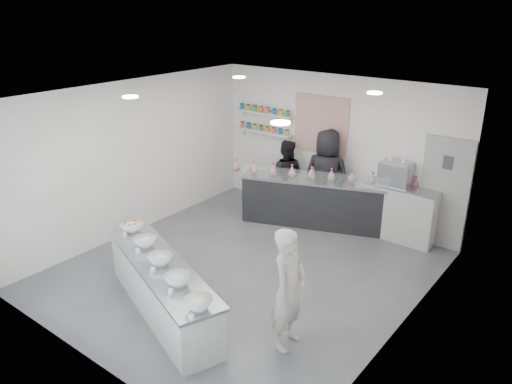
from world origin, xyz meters
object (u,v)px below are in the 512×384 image
at_px(staff_left, 286,176).
at_px(prep_counter, 162,289).
at_px(woman_prep, 289,289).
at_px(staff_right, 326,177).
at_px(espresso_machine, 396,174).
at_px(back_bar, 320,203).
at_px(espresso_ledge, 398,212).

bearing_deg(staff_left, prep_counter, 79.73).
relative_size(woman_prep, staff_right, 0.86).
xyz_separation_m(prep_counter, staff_right, (0.21, 4.32, 0.58)).
relative_size(prep_counter, espresso_machine, 5.17).
bearing_deg(prep_counter, espresso_machine, 91.42).
xyz_separation_m(back_bar, staff_right, (-0.03, 0.25, 0.49)).
bearing_deg(espresso_machine, woman_prep, -86.15).
relative_size(back_bar, woman_prep, 1.88).
distance_m(back_bar, staff_right, 0.55).
height_order(woman_prep, staff_left, woman_prep).
bearing_deg(staff_left, espresso_ledge, 163.05).
bearing_deg(staff_right, espresso_ledge, 175.35).
xyz_separation_m(prep_counter, espresso_ledge, (1.72, 4.48, 0.14)).
relative_size(espresso_machine, staff_left, 0.36).
bearing_deg(prep_counter, staff_left, 121.48).
bearing_deg(staff_right, prep_counter, 76.51).
bearing_deg(staff_right, staff_left, -10.68).
bearing_deg(espresso_ledge, back_bar, -164.56).
bearing_deg(woman_prep, staff_right, 15.82).
xyz_separation_m(prep_counter, back_bar, (0.24, 4.07, 0.09)).
bearing_deg(staff_right, back_bar, 85.70).
xyz_separation_m(woman_prep, staff_left, (-2.66, 3.79, -0.06)).
relative_size(prep_counter, back_bar, 0.93).
height_order(woman_prep, staff_right, staff_right).
bearing_deg(woman_prep, prep_counter, 97.78).
xyz_separation_m(back_bar, espresso_machine, (1.37, 0.41, 0.81)).
relative_size(staff_left, staff_right, 0.81).
height_order(espresso_machine, woman_prep, woman_prep).
height_order(espresso_machine, staff_left, staff_left).
bearing_deg(espresso_machine, staff_left, -176.18).
bearing_deg(back_bar, espresso_ledge, -5.18).
relative_size(back_bar, espresso_ledge, 2.20).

